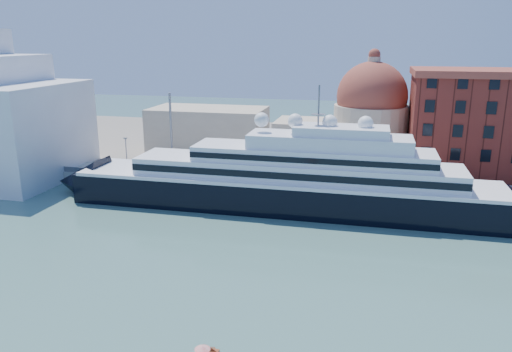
# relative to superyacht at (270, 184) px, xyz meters

# --- Properties ---
(ground) EXTENTS (400.00, 400.00, 0.00)m
(ground) POSITION_rel_superyacht_xyz_m (-4.08, -23.00, -4.78)
(ground) COLOR #355C55
(ground) RESTS_ON ground
(quay) EXTENTS (180.00, 10.00, 2.50)m
(quay) POSITION_rel_superyacht_xyz_m (-4.08, 11.00, -3.53)
(quay) COLOR gray
(quay) RESTS_ON ground
(land) EXTENTS (260.00, 72.00, 2.00)m
(land) POSITION_rel_superyacht_xyz_m (-4.08, 52.00, -3.78)
(land) COLOR slate
(land) RESTS_ON ground
(quay_fence) EXTENTS (180.00, 0.10, 1.20)m
(quay_fence) POSITION_rel_superyacht_xyz_m (-4.08, 6.50, -1.68)
(quay_fence) COLOR slate
(quay_fence) RESTS_ON quay
(superyacht) EXTENTS (92.71, 12.85, 27.71)m
(superyacht) POSITION_rel_superyacht_xyz_m (0.00, 0.00, 0.00)
(superyacht) COLOR black
(superyacht) RESTS_ON ground
(service_barge) EXTENTS (11.01, 5.81, 2.36)m
(service_barge) POSITION_rel_superyacht_xyz_m (-58.88, -1.27, -4.10)
(service_barge) COLOR white
(service_barge) RESTS_ON ground
(warehouse) EXTENTS (43.00, 19.00, 23.25)m
(warehouse) POSITION_rel_superyacht_xyz_m (47.92, 29.00, 9.01)
(warehouse) COLOR maroon
(warehouse) RESTS_ON land
(church) EXTENTS (66.00, 18.00, 25.50)m
(church) POSITION_rel_superyacht_xyz_m (2.31, 34.72, 6.13)
(church) COLOR beige
(church) RESTS_ON land
(lamp_posts) EXTENTS (120.80, 2.40, 18.00)m
(lamp_posts) POSITION_rel_superyacht_xyz_m (-16.75, 9.27, 5.06)
(lamp_posts) COLOR slate
(lamp_posts) RESTS_ON quay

